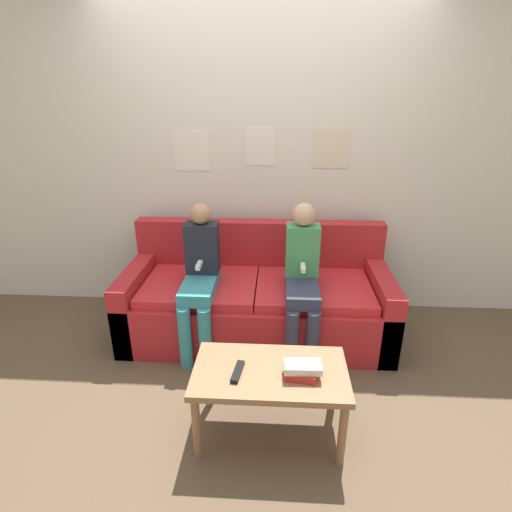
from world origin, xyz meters
TOP-DOWN VIEW (x-y plane):
  - ground_plane at (0.00, 0.00)m, footprint 10.00×10.00m
  - wall_back at (0.00, 1.05)m, footprint 8.00×0.06m
  - couch at (0.00, 0.54)m, footprint 2.03×0.84m
  - coffee_table at (0.13, -0.50)m, footprint 0.83×0.47m
  - person_left at (-0.40, 0.34)m, footprint 0.24×0.57m
  - person_right at (0.34, 0.34)m, footprint 0.24×0.57m
  - tv_remote at (-0.04, -0.54)m, footprint 0.06×0.17m
  - book_stack at (0.29, -0.54)m, footprint 0.20×0.15m

SIDE VIEW (x-z plane):
  - ground_plane at x=0.00m, z-range 0.00..0.00m
  - couch at x=0.00m, z-range -0.14..0.70m
  - coffee_table at x=0.13m, z-range 0.16..0.59m
  - tv_remote at x=-0.04m, z-range 0.43..0.45m
  - book_stack at x=0.29m, z-range 0.43..0.51m
  - person_left at x=-0.40m, z-range 0.05..1.14m
  - person_right at x=0.34m, z-range 0.06..1.16m
  - wall_back at x=0.00m, z-range 0.00..2.60m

